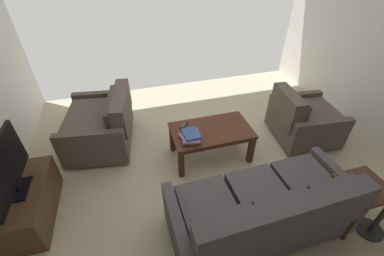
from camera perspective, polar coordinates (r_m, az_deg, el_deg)
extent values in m
cube|color=beige|center=(3.50, 4.85, -8.86)|extent=(5.12, 4.95, 0.01)
cylinder|color=black|center=(3.48, 22.39, -11.90)|extent=(0.05, 0.05, 0.06)
cylinder|color=black|center=(2.98, -2.30, -19.36)|extent=(0.05, 0.05, 0.06)
cylinder|color=black|center=(3.24, 29.47, -19.99)|extent=(0.05, 0.05, 0.06)
cube|color=#4C474C|center=(2.82, 14.94, -18.01)|extent=(1.66, 0.83, 0.38)
cube|color=#4C474C|center=(2.91, 24.99, -11.32)|extent=(0.52, 0.70, 0.10)
cube|color=#4C474C|center=(2.64, 15.57, -14.72)|extent=(0.52, 0.70, 0.10)
cube|color=#4C474C|center=(2.46, 4.03, -18.22)|extent=(0.52, 0.70, 0.10)
cube|color=#4C474C|center=(2.39, 20.46, -19.01)|extent=(1.64, 0.22, 0.45)
cube|color=#4C474C|center=(2.73, 28.76, -13.05)|extent=(0.49, 0.13, 0.31)
cube|color=#4C474C|center=(2.44, 18.99, -17.07)|extent=(0.49, 0.13, 0.31)
cube|color=#4C474C|center=(2.24, 6.51, -21.30)|extent=(0.49, 0.13, 0.31)
cube|color=#4C474C|center=(3.22, 28.92, -11.84)|extent=(0.12, 0.79, 0.54)
cube|color=#4C474C|center=(2.54, -3.37, -22.53)|extent=(0.12, 0.79, 0.54)
cylinder|color=black|center=(4.45, -23.40, 0.00)|extent=(0.06, 0.06, 0.06)
cylinder|color=black|center=(3.90, -25.56, -6.73)|extent=(0.06, 0.06, 0.06)
cylinder|color=black|center=(4.29, -13.95, 0.78)|extent=(0.06, 0.06, 0.06)
cylinder|color=black|center=(3.71, -14.69, -6.16)|extent=(0.06, 0.06, 0.06)
cube|color=brown|center=(3.93, -20.11, -0.35)|extent=(0.99, 1.03, 0.38)
cube|color=brown|center=(3.80, -21.16, 2.48)|extent=(0.87, 0.95, 0.10)
cube|color=brown|center=(3.66, -15.65, 4.49)|extent=(0.31, 0.93, 0.43)
cube|color=brown|center=(3.68, -17.34, 4.33)|extent=(0.24, 0.83, 0.30)
cube|color=brown|center=(4.30, -19.30, 4.51)|extent=(0.87, 0.23, 0.54)
cube|color=brown|center=(3.51, -21.59, -4.51)|extent=(0.87, 0.23, 0.54)
cube|color=#4C2819|center=(3.36, 4.39, -0.60)|extent=(1.06, 0.62, 0.04)
cube|color=#4C2819|center=(3.39, 4.36, -1.20)|extent=(0.98, 0.55, 0.05)
cube|color=#4C2819|center=(3.86, 9.74, 0.22)|extent=(0.07, 0.07, 0.43)
cube|color=#4C2819|center=(3.61, -4.48, -2.34)|extent=(0.07, 0.07, 0.43)
cube|color=#4C2819|center=(3.51, 13.18, -4.81)|extent=(0.07, 0.07, 0.43)
cube|color=#4C2819|center=(3.23, -2.47, -8.13)|extent=(0.07, 0.07, 0.43)
cube|color=#472D1C|center=(3.05, 34.55, -10.82)|extent=(0.44, 0.44, 0.03)
cylinder|color=#472D1C|center=(3.43, 32.88, -11.08)|extent=(0.04, 0.04, 0.55)
cylinder|color=#472D1C|center=(3.20, 28.10, -13.06)|extent=(0.04, 0.04, 0.55)
cylinder|color=#472D1C|center=(3.31, 37.23, -15.42)|extent=(0.04, 0.04, 0.55)
cylinder|color=#472D1C|center=(3.07, 32.54, -17.91)|extent=(0.04, 0.04, 0.55)
cylinder|color=#262628|center=(3.48, 35.11, -18.26)|extent=(0.28, 0.28, 0.02)
cube|color=#4C331E|center=(3.34, -33.17, -14.11)|extent=(0.49, 0.97, 0.45)
cube|color=black|center=(3.39, -35.23, -14.23)|extent=(0.04, 0.81, 0.27)
cube|color=black|center=(3.42, -33.08, -12.68)|extent=(0.21, 0.25, 0.06)
cube|color=black|center=(3.18, -34.61, -11.40)|extent=(0.21, 0.33, 0.02)
cube|color=black|center=(3.16, -34.86, -10.91)|extent=(0.04, 0.06, 0.06)
cube|color=black|center=(2.99, -36.69, -7.34)|extent=(0.06, 0.89, 0.51)
cube|color=#194C23|center=(3.00, -37.04, -7.37)|extent=(0.03, 0.86, 0.48)
cylinder|color=black|center=(4.34, 28.87, -2.91)|extent=(0.05, 0.05, 0.06)
cylinder|color=black|center=(4.64, 25.63, 0.91)|extent=(0.05, 0.05, 0.06)
cylinder|color=black|center=(3.96, 20.50, -4.34)|extent=(0.05, 0.05, 0.06)
cylinder|color=black|center=(4.28, 17.60, -0.07)|extent=(0.05, 0.05, 0.06)
cube|color=brown|center=(4.17, 23.96, 0.71)|extent=(0.90, 0.73, 0.36)
cube|color=brown|center=(4.06, 25.00, 3.30)|extent=(0.80, 0.67, 0.10)
cube|color=brown|center=(3.80, 20.68, 4.42)|extent=(0.24, 0.67, 0.45)
cube|color=brown|center=(3.86, 22.11, 4.53)|extent=(0.18, 0.59, 0.32)
cube|color=brown|center=(3.90, 26.87, -1.74)|extent=(0.85, 0.18, 0.52)
cube|color=brown|center=(4.39, 21.83, 4.34)|extent=(0.85, 0.18, 0.52)
cube|color=#E0CC4C|center=(3.19, -0.49, -2.25)|extent=(0.23, 0.29, 0.03)
cube|color=#996699|center=(3.16, -0.51, -2.07)|extent=(0.26, 0.28, 0.02)
cube|color=#996699|center=(3.15, -0.30, -1.80)|extent=(0.27, 0.33, 0.02)
cube|color=#385693|center=(3.14, -0.15, -1.34)|extent=(0.21, 0.25, 0.03)
cube|color=black|center=(3.40, -1.87, 0.58)|extent=(0.14, 0.15, 0.02)
cube|color=#59595B|center=(3.39, -1.87, 0.73)|extent=(0.10, 0.10, 0.00)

